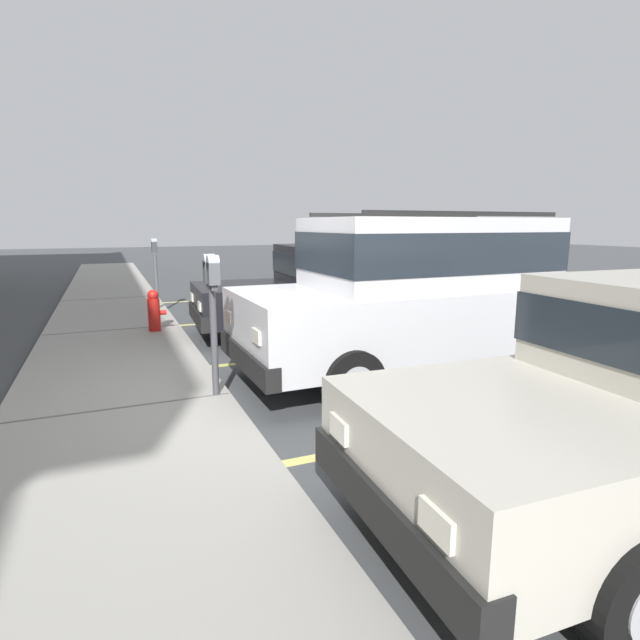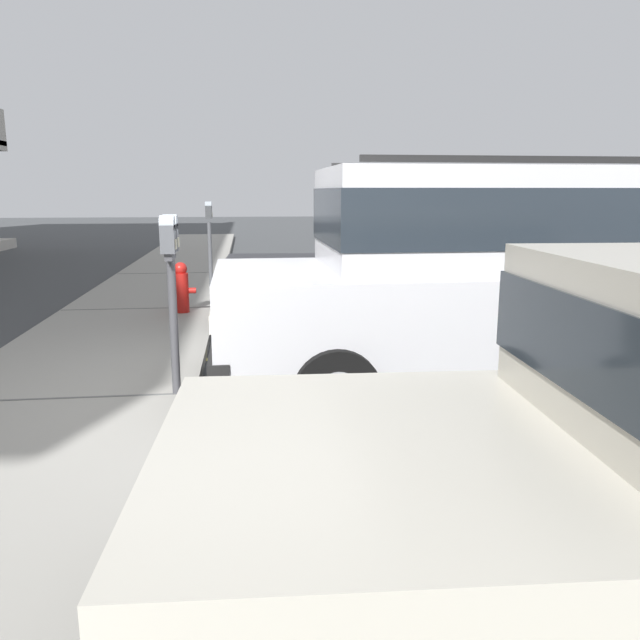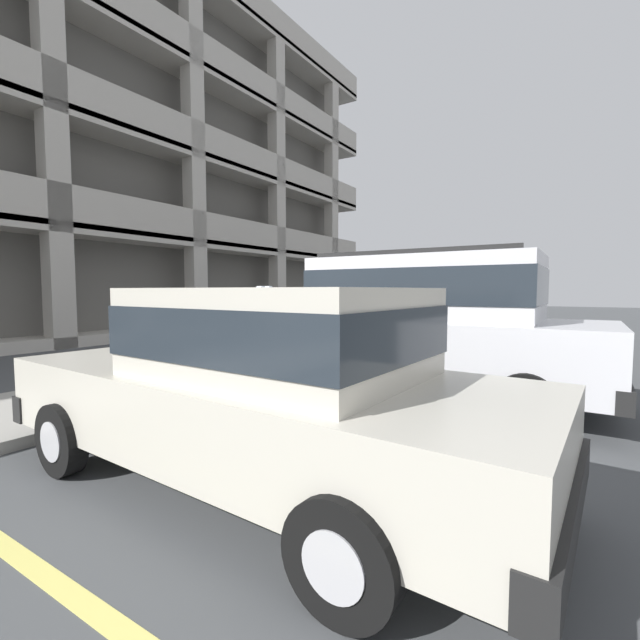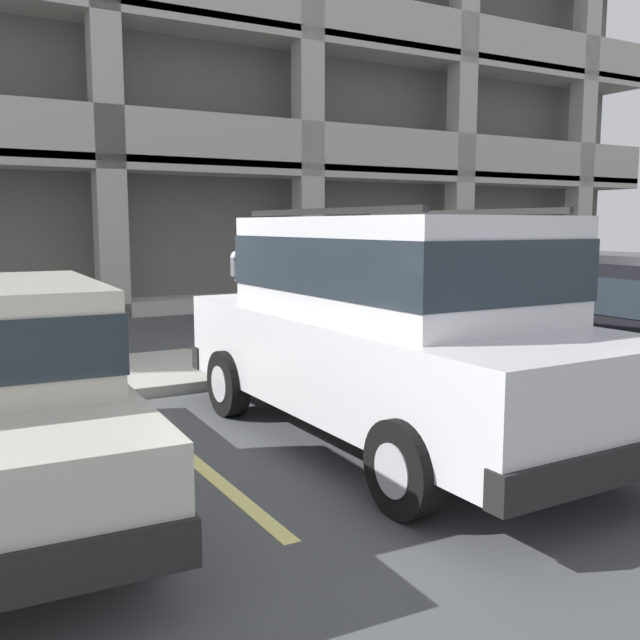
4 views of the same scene
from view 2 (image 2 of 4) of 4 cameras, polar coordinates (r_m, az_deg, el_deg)
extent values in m
cube|color=#444749|center=(5.39, -9.15, -8.28)|extent=(80.00, 80.00, 0.10)
cube|color=#9E9B93|center=(5.57, -22.78, -7.21)|extent=(40.00, 2.20, 0.12)
cube|color=#606060|center=(5.55, -22.83, -6.61)|extent=(0.03, 2.16, 0.00)
cube|color=#606060|center=(9.35, -16.23, 1.02)|extent=(0.03, 2.16, 0.00)
cube|color=#606060|center=(13.26, -13.48, 4.20)|extent=(0.03, 2.16, 0.00)
cube|color=#DBD16B|center=(4.13, 10.35, -13.94)|extent=(0.12, 4.80, 0.01)
cube|color=#DBD16B|center=(6.91, 3.01, -3.20)|extent=(0.12, 4.80, 0.01)
cube|color=#DBD16B|center=(9.84, 0.03, 1.31)|extent=(0.12, 4.80, 0.01)
cube|color=#DBD16B|center=(12.82, -1.58, 3.73)|extent=(0.12, 4.80, 0.01)
cube|color=silver|center=(5.75, 14.61, 0.82)|extent=(1.89, 4.72, 0.80)
cube|color=silver|center=(5.68, 15.51, 8.98)|extent=(1.65, 2.93, 0.84)
cube|color=#232B33|center=(5.68, 15.52, 9.19)|extent=(1.67, 2.95, 0.46)
cube|color=black|center=(5.40, -8.96, -2.67)|extent=(1.88, 0.18, 0.24)
cube|color=silver|center=(5.89, -9.42, 2.08)|extent=(0.24, 0.03, 0.14)
cube|color=silver|center=(4.77, -9.87, -0.19)|extent=(0.24, 0.03, 0.14)
cylinder|color=black|center=(6.34, -1.00, -1.50)|extent=(0.21, 0.66, 0.66)
cylinder|color=#B2B2B7|center=(6.34, -1.00, -1.50)|extent=(0.22, 0.37, 0.36)
cylinder|color=black|center=(4.62, 1.51, -6.57)|extent=(0.21, 0.66, 0.66)
cylinder|color=#B2B2B7|center=(4.62, 1.51, -6.57)|extent=(0.22, 0.37, 0.36)
cylinder|color=black|center=(7.26, 22.53, -0.72)|extent=(0.21, 0.66, 0.66)
cylinder|color=#B2B2B7|center=(7.26, 22.53, -0.72)|extent=(0.22, 0.37, 0.36)
cube|color=black|center=(6.32, 13.29, 13.50)|extent=(0.08, 2.62, 0.05)
cube|color=black|center=(5.05, 18.88, 13.73)|extent=(0.08, 2.62, 0.05)
cube|color=black|center=(2.51, -13.57, -21.39)|extent=(1.74, 0.23, 0.24)
cube|color=silver|center=(2.87, -13.13, -11.57)|extent=(0.24, 0.04, 0.14)
cube|color=silver|center=(1.96, -18.13, -23.70)|extent=(0.24, 0.04, 0.14)
cylinder|color=black|center=(3.29, 3.29, -15.03)|extent=(0.19, 0.61, 0.60)
cylinder|color=#B2B2B7|center=(3.29, 3.29, -15.03)|extent=(0.19, 0.34, 0.33)
cube|color=black|center=(8.39, 6.52, 3.55)|extent=(1.91, 4.48, 0.60)
cube|color=black|center=(8.39, 8.65, 7.75)|extent=(1.59, 2.05, 0.64)
cube|color=#232B33|center=(8.39, 8.65, 7.86)|extent=(1.62, 2.08, 0.35)
cube|color=black|center=(8.30, -8.35, 2.16)|extent=(1.74, 0.24, 0.24)
cube|color=black|center=(9.06, 20.06, 2.37)|extent=(1.74, 0.24, 0.24)
cube|color=silver|center=(8.79, -8.47, 4.27)|extent=(0.24, 0.04, 0.14)
cube|color=silver|center=(7.75, -9.05, 3.26)|extent=(0.24, 0.04, 0.14)
cylinder|color=black|center=(9.12, -2.95, 2.36)|extent=(0.19, 0.61, 0.60)
cylinder|color=#B2B2B7|center=(9.12, -2.95, 2.36)|extent=(0.20, 0.34, 0.33)
cylinder|color=black|center=(7.48, -2.70, 0.29)|extent=(0.19, 0.61, 0.60)
cylinder|color=#B2B2B7|center=(7.48, -2.70, 0.29)|extent=(0.20, 0.34, 0.33)
cylinder|color=black|center=(9.57, 13.63, 2.48)|extent=(0.19, 0.61, 0.60)
cylinder|color=#B2B2B7|center=(9.57, 13.63, 2.48)|extent=(0.20, 0.34, 0.33)
cylinder|color=black|center=(8.02, 17.18, 0.55)|extent=(0.19, 0.61, 0.60)
cylinder|color=#B2B2B7|center=(8.02, 17.18, 0.55)|extent=(0.20, 0.34, 0.33)
cylinder|color=#47474C|center=(5.24, -13.22, -0.70)|extent=(0.07, 0.07, 1.12)
cube|color=#47474C|center=(5.15, -13.53, 5.73)|extent=(0.28, 0.06, 0.06)
cube|color=#515459|center=(5.04, -13.73, 7.19)|extent=(0.15, 0.11, 0.22)
cylinder|color=#9EA8B2|center=(5.04, -13.79, 8.44)|extent=(0.15, 0.11, 0.15)
cube|color=#B7B293|center=(5.04, -13.04, 6.78)|extent=(0.08, 0.01, 0.08)
cube|color=#515459|center=(5.24, -13.48, 7.36)|extent=(0.15, 0.11, 0.22)
cylinder|color=#9EA8B2|center=(5.23, -13.54, 8.56)|extent=(0.15, 0.11, 0.15)
cube|color=#B7B293|center=(5.24, -12.81, 6.97)|extent=(0.08, 0.01, 0.08)
cylinder|color=#595B60|center=(11.22, -10.01, 5.93)|extent=(0.07, 0.07, 1.13)
cube|color=#424447|center=(11.18, -10.15, 9.68)|extent=(0.15, 0.11, 0.22)
cylinder|color=#9EA8B2|center=(11.17, -10.17, 10.24)|extent=(0.15, 0.11, 0.15)
cube|color=#B7B293|center=(11.17, -9.83, 9.49)|extent=(0.08, 0.01, 0.08)
cylinder|color=red|center=(8.88, -12.54, 2.46)|extent=(0.20, 0.20, 0.55)
sphere|color=red|center=(8.83, -12.64, 4.60)|extent=(0.18, 0.18, 0.18)
cylinder|color=red|center=(8.86, -11.58, 2.66)|extent=(0.08, 0.10, 0.08)
cylinder|color=red|center=(9.02, -12.46, 2.78)|extent=(0.10, 0.07, 0.07)
camera|label=1|loc=(1.57, -96.72, 2.93)|focal=28.00mm
camera|label=3|loc=(4.15, 89.83, -3.52)|focal=24.00mm
camera|label=4|loc=(7.36, 70.60, 4.96)|focal=40.00mm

